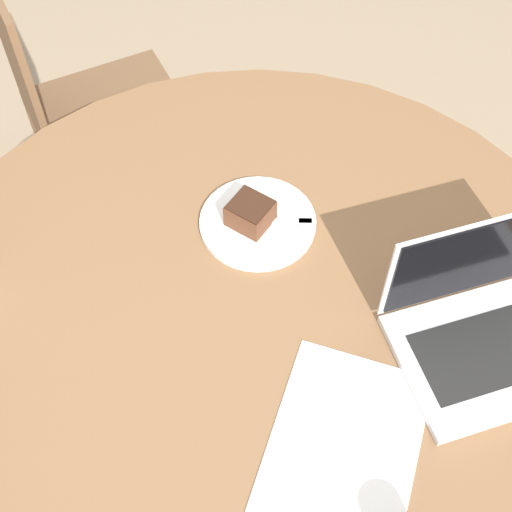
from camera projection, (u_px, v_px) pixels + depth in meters
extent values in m
plane|color=gray|center=(256.00, 458.00, 1.93)|extent=(12.00, 12.00, 0.00)
cylinder|color=brown|center=(256.00, 457.00, 1.92)|extent=(0.58, 0.58, 0.02)
cylinder|color=brown|center=(256.00, 402.00, 1.62)|extent=(0.13, 0.13, 0.72)
cylinder|color=brown|center=(256.00, 320.00, 1.31)|extent=(1.35, 1.35, 0.03)
cube|color=brown|center=(111.00, 116.00, 2.05)|extent=(0.57, 0.57, 0.02)
cube|color=brown|center=(18.00, 64.00, 1.78)|extent=(0.35, 0.19, 0.50)
cube|color=brown|center=(158.00, 112.00, 2.38)|extent=(0.05, 0.05, 0.44)
cube|color=brown|center=(204.00, 191.00, 2.19)|extent=(0.05, 0.05, 0.44)
cube|color=brown|center=(46.00, 149.00, 2.29)|extent=(0.05, 0.05, 0.44)
cube|color=brown|center=(84.00, 235.00, 2.09)|extent=(0.05, 0.05, 0.44)
cube|color=white|center=(344.00, 445.00, 1.16)|extent=(0.38, 0.32, 0.00)
cylinder|color=white|center=(256.00, 222.00, 1.42)|extent=(0.23, 0.23, 0.01)
cube|color=brown|center=(250.00, 213.00, 1.39)|extent=(0.10, 0.11, 0.05)
cube|color=#351E13|center=(250.00, 205.00, 1.37)|extent=(0.10, 0.10, 0.00)
cube|color=silver|center=(269.00, 221.00, 1.41)|extent=(0.01, 0.17, 0.00)
cube|color=silver|center=(306.00, 221.00, 1.41)|extent=(0.03, 0.03, 0.00)
cube|color=silver|center=(490.00, 353.00, 1.25)|extent=(0.33, 0.38, 0.02)
cube|color=black|center=(492.00, 350.00, 1.24)|extent=(0.22, 0.30, 0.00)
cube|color=silver|center=(472.00, 258.00, 1.23)|extent=(0.11, 0.31, 0.21)
cube|color=black|center=(473.00, 260.00, 1.22)|extent=(0.10, 0.29, 0.19)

